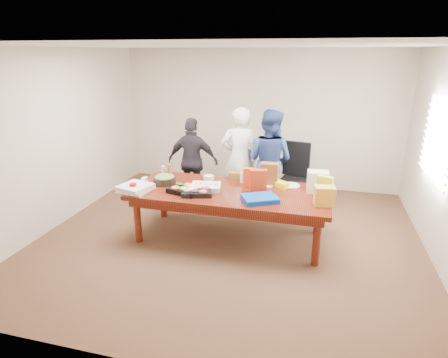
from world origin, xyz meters
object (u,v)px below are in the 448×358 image
(conference_table, at_px, (230,214))
(salad_bowl, at_px, (165,180))
(office_chair, at_px, (294,179))
(sheet_cake, at_px, (206,187))
(person_center, at_px, (239,158))
(person_right, at_px, (269,161))

(conference_table, distance_m, salad_bowl, 1.10)
(conference_table, xyz_separation_m, office_chair, (0.82, 1.29, 0.18))
(salad_bowl, bearing_deg, sheet_cake, -6.71)
(conference_table, distance_m, person_center, 1.32)
(office_chair, bearing_deg, sheet_cake, -119.79)
(person_right, relative_size, salad_bowl, 5.17)
(person_right, xyz_separation_m, salad_bowl, (-1.40, -1.20, -0.07))
(office_chair, distance_m, person_right, 0.55)
(person_center, bearing_deg, sheet_cake, 62.07)
(conference_table, distance_m, sheet_cake, 0.54)
(conference_table, xyz_separation_m, sheet_cake, (-0.35, -0.04, 0.41))
(person_right, height_order, sheet_cake, person_right)
(office_chair, distance_m, sheet_cake, 1.79)
(person_right, bearing_deg, salad_bowl, 60.52)
(sheet_cake, bearing_deg, person_right, 50.16)
(office_chair, bearing_deg, person_center, -163.92)
(person_center, relative_size, person_right, 1.01)
(salad_bowl, bearing_deg, conference_table, -2.12)
(person_center, relative_size, salad_bowl, 5.24)
(office_chair, bearing_deg, conference_table, -110.99)
(person_center, distance_m, salad_bowl, 1.48)
(salad_bowl, bearing_deg, person_right, 40.72)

